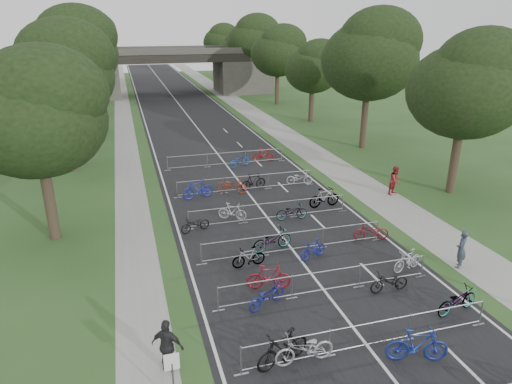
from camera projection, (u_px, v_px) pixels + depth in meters
road at (185, 112)px, 57.61m from camera, size 11.00×140.00×0.01m
sidewalk_right at (246, 108)px, 59.71m from camera, size 3.00×140.00×0.01m
sidewalk_left at (123, 115)px, 55.65m from camera, size 2.00×140.00×0.01m
lane_markings at (185, 112)px, 57.61m from camera, size 0.12×140.00×0.00m
overpass_bridge at (170, 71)px, 69.86m from camera, size 31.00×8.00×7.05m
park_sign at (172, 370)px, 13.13m from camera, size 0.45×0.06×1.83m
tree_left_0 at (37, 115)px, 21.72m from camera, size 6.72×6.72×10.25m
tree_right_0 at (469, 87)px, 27.99m from camera, size 7.17×7.17×10.93m
tree_left_1 at (61, 72)px, 32.22m from camera, size 7.56×7.56×11.53m
tree_right_1 at (371, 57)px, 38.43m from camera, size 8.18×8.18×12.47m
tree_left_2 at (73, 51)px, 42.72m from camera, size 8.40×8.40×12.81m
tree_right_2 at (314, 68)px, 49.91m from camera, size 6.16×6.16×9.39m
tree_left_3 at (83, 59)px, 54.08m from camera, size 6.72×6.72×10.25m
tree_right_3 at (279, 52)px, 60.35m from camera, size 7.17×7.17×10.93m
tree_left_4 at (88, 47)px, 64.58m from camera, size 7.56×7.56×11.53m
tree_right_4 at (254, 41)px, 70.80m from camera, size 8.18×8.18×12.47m
tree_left_5 at (91, 38)px, 75.09m from camera, size 8.40×8.40×12.81m
tree_right_5 at (235, 49)px, 82.27m from camera, size 6.16×6.16×9.39m
tree_left_6 at (95, 45)px, 86.44m from camera, size 6.72×6.72×10.25m
tree_right_6 at (221, 41)px, 92.71m from camera, size 7.17×7.17×10.93m
barrier_row_1 at (370, 335)px, 15.71m from camera, size 9.70×0.08×1.10m
barrier_row_2 at (327, 281)px, 18.95m from camera, size 9.70×0.08×1.10m
barrier_row_3 at (294, 242)px, 22.36m from camera, size 9.70×0.08×1.10m
barrier_row_4 at (269, 211)px, 25.96m from camera, size 9.70×0.08×1.10m
barrier_row_5 at (246, 183)px, 30.45m from camera, size 9.70×0.08×1.10m
barrier_row_6 at (226, 159)px, 35.85m from camera, size 9.70×0.08×1.10m
bike_4 at (283, 349)px, 14.94m from camera, size 2.17×1.23×1.26m
bike_5 at (305, 349)px, 15.03m from camera, size 2.07×0.73×1.09m
bike_6 at (417, 345)px, 15.08m from camera, size 2.17×1.17×1.26m
bike_7 at (457, 300)px, 17.68m from camera, size 2.12×1.09×1.06m
bike_8 at (266, 296)px, 18.08m from camera, size 1.96×1.38×0.98m
bike_9 at (269, 277)px, 19.23m from camera, size 1.97×0.94×1.14m
bike_10 at (389, 282)px, 19.06m from camera, size 1.75×0.62×0.92m
bike_11 at (407, 261)px, 20.67m from camera, size 1.77×0.90×1.02m
bike_12 at (249, 257)px, 21.02m from camera, size 1.66×0.62×0.98m
bike_13 at (272, 240)px, 22.51m from camera, size 2.26×1.20×1.13m
bike_14 at (313, 249)px, 21.74m from camera, size 1.67×1.01×0.97m
bike_15 at (371, 231)px, 23.59m from camera, size 1.94×1.01×0.97m
bike_16 at (195, 224)px, 24.54m from camera, size 1.78×1.07×0.88m
bike_17 at (232, 212)px, 26.01m from camera, size 1.70×1.24×1.01m
bike_18 at (292, 212)px, 26.06m from camera, size 1.84×0.72×0.95m
bike_19 at (324, 198)px, 27.79m from camera, size 2.07×0.73×1.22m
bike_20 at (198, 189)px, 29.17m from camera, size 2.15×0.99×1.24m
bike_21 at (232, 185)px, 30.08m from camera, size 2.11×1.56×1.06m
bike_22 at (253, 182)px, 30.70m from camera, size 1.94×0.95×1.12m
bike_23 at (299, 178)px, 31.68m from camera, size 1.90×1.09×0.94m
bike_26 at (240, 161)px, 35.55m from camera, size 2.00×1.32×0.99m
bike_27 at (264, 155)px, 37.06m from camera, size 1.80×0.90×1.04m
pedestrian_a at (461, 249)px, 20.82m from camera, size 0.80×0.77×1.84m
pedestrian_b at (395, 180)px, 29.77m from camera, size 1.14×1.05×1.89m
pedestrian_c at (168, 346)px, 14.59m from camera, size 1.18×0.98×1.88m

